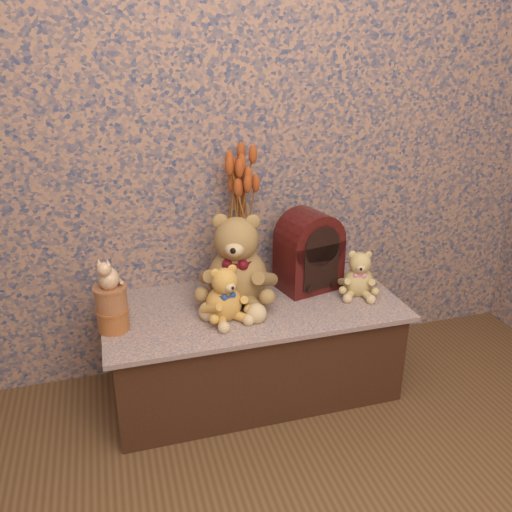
{
  "coord_description": "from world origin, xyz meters",
  "views": [
    {
      "loc": [
        -0.55,
        -0.71,
        1.46
      ],
      "look_at": [
        0.0,
        1.16,
        0.66
      ],
      "focal_mm": 37.12,
      "sensor_mm": 36.0,
      "label": 1
    }
  ],
  "objects_px": {
    "teddy_large": "(237,255)",
    "cathedral_radio": "(309,250)",
    "teddy_medium": "(223,290)",
    "biscuit_tin_lower": "(113,319)",
    "ceramic_vase": "(241,269)",
    "cat_figurine": "(108,272)",
    "teddy_small": "(359,271)"
  },
  "relations": [
    {
      "from": "teddy_large",
      "to": "cathedral_radio",
      "type": "relative_size",
      "value": 1.17
    },
    {
      "from": "teddy_medium",
      "to": "biscuit_tin_lower",
      "type": "distance_m",
      "value": 0.44
    },
    {
      "from": "teddy_medium",
      "to": "ceramic_vase",
      "type": "xyz_separation_m",
      "value": [
        0.14,
        0.24,
        -0.03
      ]
    },
    {
      "from": "biscuit_tin_lower",
      "to": "teddy_medium",
      "type": "bearing_deg",
      "value": -3.82
    },
    {
      "from": "cathedral_radio",
      "to": "ceramic_vase",
      "type": "relative_size",
      "value": 1.91
    },
    {
      "from": "teddy_medium",
      "to": "ceramic_vase",
      "type": "distance_m",
      "value": 0.28
    },
    {
      "from": "teddy_large",
      "to": "ceramic_vase",
      "type": "relative_size",
      "value": 2.23
    },
    {
      "from": "teddy_large",
      "to": "cat_figurine",
      "type": "distance_m",
      "value": 0.53
    },
    {
      "from": "cathedral_radio",
      "to": "cat_figurine",
      "type": "bearing_deg",
      "value": 176.57
    },
    {
      "from": "ceramic_vase",
      "to": "teddy_small",
      "type": "bearing_deg",
      "value": -22.04
    },
    {
      "from": "biscuit_tin_lower",
      "to": "teddy_small",
      "type": "bearing_deg",
      "value": 1.14
    },
    {
      "from": "teddy_small",
      "to": "biscuit_tin_lower",
      "type": "xyz_separation_m",
      "value": [
        -1.04,
        -0.02,
        -0.07
      ]
    },
    {
      "from": "teddy_small",
      "to": "cat_figurine",
      "type": "xyz_separation_m",
      "value": [
        -1.04,
        -0.02,
        0.13
      ]
    },
    {
      "from": "teddy_large",
      "to": "teddy_small",
      "type": "height_order",
      "value": "teddy_large"
    },
    {
      "from": "cathedral_radio",
      "to": "ceramic_vase",
      "type": "height_order",
      "value": "cathedral_radio"
    },
    {
      "from": "ceramic_vase",
      "to": "biscuit_tin_lower",
      "type": "height_order",
      "value": "ceramic_vase"
    },
    {
      "from": "teddy_large",
      "to": "teddy_medium",
      "type": "relative_size",
      "value": 1.73
    },
    {
      "from": "teddy_medium",
      "to": "cat_figurine",
      "type": "bearing_deg",
      "value": 160.48
    },
    {
      "from": "cat_figurine",
      "to": "biscuit_tin_lower",
      "type": "bearing_deg",
      "value": 0.0
    },
    {
      "from": "cathedral_radio",
      "to": "biscuit_tin_lower",
      "type": "distance_m",
      "value": 0.88
    },
    {
      "from": "cat_figurine",
      "to": "teddy_large",
      "type": "bearing_deg",
      "value": 32.86
    },
    {
      "from": "biscuit_tin_lower",
      "to": "cat_figurine",
      "type": "relative_size",
      "value": 0.93
    },
    {
      "from": "teddy_large",
      "to": "teddy_small",
      "type": "distance_m",
      "value": 0.54
    },
    {
      "from": "teddy_small",
      "to": "cathedral_radio",
      "type": "relative_size",
      "value": 0.61
    },
    {
      "from": "biscuit_tin_lower",
      "to": "cat_figurine",
      "type": "xyz_separation_m",
      "value": [
        0.0,
        0.0,
        0.2
      ]
    },
    {
      "from": "teddy_medium",
      "to": "cat_figurine",
      "type": "height_order",
      "value": "cat_figurine"
    },
    {
      "from": "teddy_large",
      "to": "cat_figurine",
      "type": "xyz_separation_m",
      "value": [
        -0.52,
        -0.1,
        0.03
      ]
    },
    {
      "from": "cathedral_radio",
      "to": "ceramic_vase",
      "type": "distance_m",
      "value": 0.31
    },
    {
      "from": "teddy_large",
      "to": "teddy_small",
      "type": "bearing_deg",
      "value": 12.21
    },
    {
      "from": "teddy_large",
      "to": "ceramic_vase",
      "type": "height_order",
      "value": "teddy_large"
    },
    {
      "from": "teddy_medium",
      "to": "teddy_small",
      "type": "distance_m",
      "value": 0.62
    },
    {
      "from": "cathedral_radio",
      "to": "cat_figurine",
      "type": "distance_m",
      "value": 0.87
    }
  ]
}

